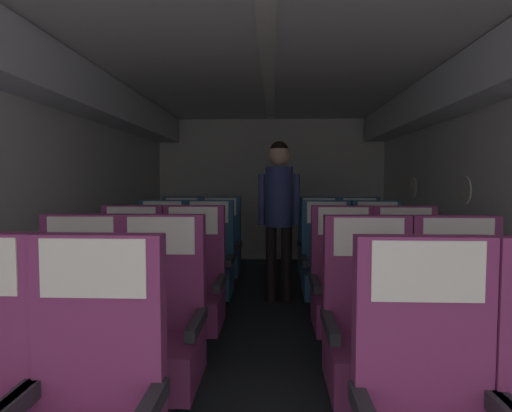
# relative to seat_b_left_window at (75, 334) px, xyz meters

# --- Properties ---
(ground) EXTENTS (3.84, 7.44, 0.02)m
(ground) POSITION_rel_seat_b_left_window_xyz_m (0.99, 1.06, -0.47)
(ground) COLOR #23282D
(fuselage_shell) EXTENTS (3.72, 7.09, 2.29)m
(fuselage_shell) POSITION_rel_seat_b_left_window_xyz_m (0.99, 1.34, 1.20)
(fuselage_shell) COLOR silver
(fuselage_shell) RESTS_ON ground
(seat_b_left_window) EXTENTS (0.48, 0.46, 1.08)m
(seat_b_left_window) POSITION_rel_seat_b_left_window_xyz_m (0.00, 0.00, 0.00)
(seat_b_left_window) COLOR #38383D
(seat_b_left_window) RESTS_ON ground
(seat_b_left_aisle) EXTENTS (0.48, 0.46, 1.08)m
(seat_b_left_aisle) POSITION_rel_seat_b_left_window_xyz_m (0.44, 0.00, 0.00)
(seat_b_left_aisle) COLOR #38383D
(seat_b_left_aisle) RESTS_ON ground
(seat_b_right_aisle) EXTENTS (0.48, 0.46, 1.08)m
(seat_b_right_aisle) POSITION_rel_seat_b_left_window_xyz_m (1.99, 0.00, 0.00)
(seat_b_right_aisle) COLOR #38383D
(seat_b_right_aisle) RESTS_ON ground
(seat_b_right_window) EXTENTS (0.48, 0.46, 1.08)m
(seat_b_right_window) POSITION_rel_seat_b_left_window_xyz_m (1.53, -0.01, 0.00)
(seat_b_right_window) COLOR #38383D
(seat_b_right_window) RESTS_ON ground
(seat_c_left_window) EXTENTS (0.48, 0.46, 1.08)m
(seat_c_left_window) POSITION_rel_seat_b_left_window_xyz_m (-0.01, 0.84, 0.00)
(seat_c_left_window) COLOR #38383D
(seat_c_left_window) RESTS_ON ground
(seat_c_left_aisle) EXTENTS (0.48, 0.46, 1.08)m
(seat_c_left_aisle) POSITION_rel_seat_b_left_window_xyz_m (0.45, 0.84, 0.00)
(seat_c_left_aisle) COLOR #38383D
(seat_c_left_aisle) RESTS_ON ground
(seat_c_right_aisle) EXTENTS (0.48, 0.46, 1.08)m
(seat_c_right_aisle) POSITION_rel_seat_b_left_window_xyz_m (1.98, 0.84, 0.00)
(seat_c_right_aisle) COLOR #38383D
(seat_c_right_aisle) RESTS_ON ground
(seat_c_right_window) EXTENTS (0.48, 0.46, 1.08)m
(seat_c_right_window) POSITION_rel_seat_b_left_window_xyz_m (1.54, 0.86, 0.00)
(seat_c_right_window) COLOR #38383D
(seat_c_right_window) RESTS_ON ground
(seat_d_left_window) EXTENTS (0.48, 0.46, 1.08)m
(seat_d_left_window) POSITION_rel_seat_b_left_window_xyz_m (-0.01, 1.69, 0.00)
(seat_d_left_window) COLOR #38383D
(seat_d_left_window) RESTS_ON ground
(seat_d_left_aisle) EXTENTS (0.48, 0.46, 1.08)m
(seat_d_left_aisle) POSITION_rel_seat_b_left_window_xyz_m (0.43, 1.68, 0.00)
(seat_d_left_aisle) COLOR #38383D
(seat_d_left_aisle) RESTS_ON ground
(seat_d_right_aisle) EXTENTS (0.48, 0.46, 1.08)m
(seat_d_right_aisle) POSITION_rel_seat_b_left_window_xyz_m (1.99, 1.69, 0.00)
(seat_d_right_aisle) COLOR #38383D
(seat_d_right_aisle) RESTS_ON ground
(seat_d_right_window) EXTENTS (0.48, 0.46, 1.08)m
(seat_d_right_window) POSITION_rel_seat_b_left_window_xyz_m (1.53, 1.69, 0.00)
(seat_d_right_window) COLOR #38383D
(seat_d_right_window) RESTS_ON ground
(seat_e_left_window) EXTENTS (0.48, 0.46, 1.08)m
(seat_e_left_window) POSITION_rel_seat_b_left_window_xyz_m (-0.01, 2.52, 0.00)
(seat_e_left_window) COLOR #38383D
(seat_e_left_window) RESTS_ON ground
(seat_e_left_aisle) EXTENTS (0.48, 0.46, 1.08)m
(seat_e_left_aisle) POSITION_rel_seat_b_left_window_xyz_m (0.43, 2.53, 0.00)
(seat_e_left_aisle) COLOR #38383D
(seat_e_left_aisle) RESTS_ON ground
(seat_e_right_aisle) EXTENTS (0.48, 0.46, 1.08)m
(seat_e_right_aisle) POSITION_rel_seat_b_left_window_xyz_m (2.00, 2.51, 0.00)
(seat_e_right_aisle) COLOR #38383D
(seat_e_right_aisle) RESTS_ON ground
(seat_e_right_window) EXTENTS (0.48, 0.46, 1.08)m
(seat_e_right_window) POSITION_rel_seat_b_left_window_xyz_m (1.55, 2.53, 0.00)
(seat_e_right_window) COLOR #38383D
(seat_e_right_window) RESTS_ON ground
(flight_attendant) EXTENTS (0.43, 0.28, 1.67)m
(flight_attendant) POSITION_rel_seat_b_left_window_xyz_m (1.09, 2.23, 0.58)
(flight_attendant) COLOR black
(flight_attendant) RESTS_ON ground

